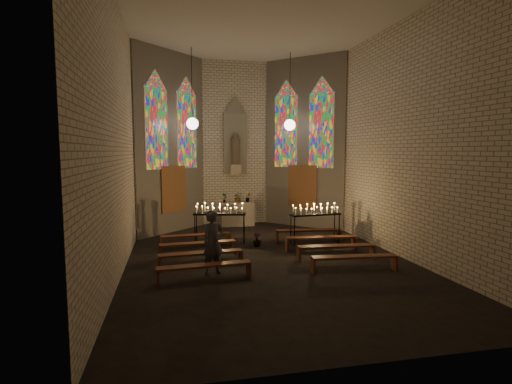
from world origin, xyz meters
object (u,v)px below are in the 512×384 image
(aisle_flower_pot, at_px, (257,240))
(visitor, at_px, (213,242))
(altar, at_px, (237,214))
(votive_stand_left, at_px, (220,211))
(votive_stand_right, at_px, (315,212))

(aisle_flower_pot, bearing_deg, visitor, -122.69)
(altar, distance_m, aisle_flower_pot, 3.85)
(visitor, bearing_deg, votive_stand_left, 56.49)
(votive_stand_left, distance_m, votive_stand_right, 3.28)
(votive_stand_right, relative_size, visitor, 1.08)
(votive_stand_right, bearing_deg, altar, 113.62)
(votive_stand_left, bearing_deg, visitor, -86.24)
(aisle_flower_pot, height_order, votive_stand_right, votive_stand_right)
(votive_stand_left, height_order, visitor, visitor)
(aisle_flower_pot, xyz_separation_m, visitor, (-1.73, -2.70, 0.60))
(visitor, bearing_deg, altar, 51.58)
(altar, height_order, aisle_flower_pot, altar)
(altar, height_order, visitor, visitor)
(altar, xyz_separation_m, aisle_flower_pot, (0.05, -3.84, -0.27))
(altar, xyz_separation_m, visitor, (-1.69, -6.54, 0.33))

